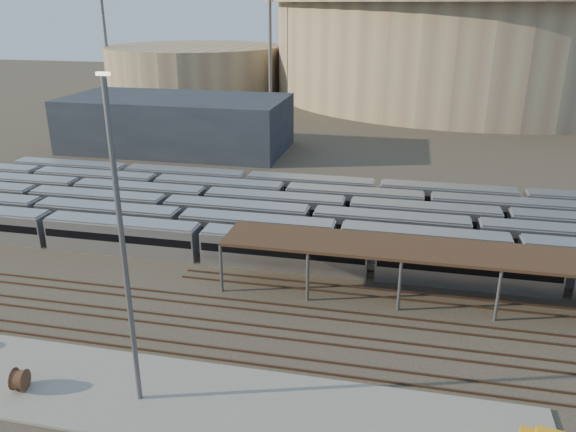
# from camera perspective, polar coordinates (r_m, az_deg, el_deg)

# --- Properties ---
(ground) EXTENTS (420.00, 420.00, 0.00)m
(ground) POSITION_cam_1_polar(r_m,az_deg,el_deg) (53.50, 1.10, -9.14)
(ground) COLOR #383026
(ground) RESTS_ON ground
(apron) EXTENTS (50.00, 9.00, 0.20)m
(apron) POSITION_cam_1_polar(r_m,az_deg,el_deg) (42.79, -9.99, -18.02)
(apron) COLOR gray
(apron) RESTS_ON ground
(subway_trains) EXTENTS (125.05, 23.90, 3.60)m
(subway_trains) POSITION_cam_1_polar(r_m,az_deg,el_deg) (69.11, 5.04, -0.39)
(subway_trains) COLOR #AAABAF
(subway_trains) RESTS_ON ground
(inspection_shed) EXTENTS (60.30, 6.00, 5.30)m
(inspection_shed) POSITION_cam_1_polar(r_m,az_deg,el_deg) (55.63, 24.90, -4.24)
(inspection_shed) COLOR #5A5B5F
(inspection_shed) RESTS_ON ground
(empty_tracks) EXTENTS (170.00, 9.62, 0.18)m
(empty_tracks) POSITION_cam_1_polar(r_m,az_deg,el_deg) (49.27, -0.06, -11.89)
(empty_tracks) COLOR #4C3323
(empty_tracks) RESTS_ON ground
(stadium) EXTENTS (124.00, 124.00, 32.50)m
(stadium) POSITION_cam_1_polar(r_m,az_deg,el_deg) (186.48, 18.00, 16.72)
(stadium) COLOR gray
(stadium) RESTS_ON ground
(secondary_arena) EXTENTS (56.00, 56.00, 14.00)m
(secondary_arena) POSITION_cam_1_polar(r_m,az_deg,el_deg) (189.55, -9.41, 14.59)
(secondary_arena) COLOR gray
(secondary_arena) RESTS_ON ground
(service_building) EXTENTS (42.00, 20.00, 10.00)m
(service_building) POSITION_cam_1_polar(r_m,az_deg,el_deg) (111.78, -11.24, 9.23)
(service_building) COLOR #1E232D
(service_building) RESTS_ON ground
(floodlight_0) EXTENTS (4.00, 1.00, 38.40)m
(floodlight_0) POSITION_cam_1_polar(r_m,az_deg,el_deg) (160.39, -1.86, 18.65)
(floodlight_0) COLOR #5A5B5F
(floodlight_0) RESTS_ON ground
(floodlight_1) EXTENTS (4.00, 1.00, 38.40)m
(floodlight_1) POSITION_cam_1_polar(r_m,az_deg,el_deg) (190.36, -18.20, 18.03)
(floodlight_1) COLOR #5A5B5F
(floodlight_1) RESTS_ON ground
(floodlight_3) EXTENTS (4.00, 1.00, 38.40)m
(floodlight_3) POSITION_cam_1_polar(r_m,az_deg,el_deg) (206.45, 7.43, 18.98)
(floodlight_3) COLOR #5A5B5F
(floodlight_3) RESTS_ON ground
(cable_reel_west) EXTENTS (1.20, 1.79, 1.65)m
(cable_reel_west) POSITION_cam_1_polar(r_m,az_deg,el_deg) (46.89, -25.60, -14.75)
(cable_reel_west) COLOR brown
(cable_reel_west) RESTS_ON apron
(yard_light_pole) EXTENTS (0.81, 0.36, 22.82)m
(yard_light_pole) POSITION_cam_1_polar(r_m,az_deg,el_deg) (37.77, -16.38, -3.52)
(yard_light_pole) COLOR #5A5B5F
(yard_light_pole) RESTS_ON apron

